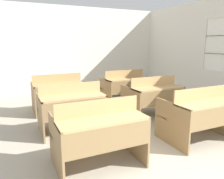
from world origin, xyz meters
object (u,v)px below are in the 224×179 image
Objects in this scene: bench_second_left at (71,107)px; bench_front_right at (199,113)px; bench_third_right at (124,86)px; bench_third_left at (58,92)px; bench_second_right at (153,96)px; bench_front_left at (99,132)px.

bench_front_right is at bearing -35.14° from bench_second_left.
bench_third_right is (-0.03, 2.60, 0.00)m from bench_front_right.
bench_front_right is 1.00× the size of bench_third_left.
bench_second_left is at bearing -90.77° from bench_third_left.
bench_third_right is (-0.02, 1.29, 0.00)m from bench_second_right.
bench_front_left and bench_second_right have the same top height.
bench_front_left is 2.25m from bench_second_right.
bench_second_left and bench_second_right have the same top height.
bench_third_left is 1.00× the size of bench_third_right.
bench_third_left is at bearing 90.08° from bench_front_left.
bench_front_left is 1.00× the size of bench_third_left.
bench_front_right is at bearing -89.82° from bench_second_right.
bench_third_left is at bearing 179.56° from bench_third_right.
bench_front_right is 3.19m from bench_third_left.
bench_front_left is 1.82m from bench_front_right.
bench_third_left is at bearing 89.23° from bench_second_left.
bench_front_right is at bearing -89.43° from bench_third_right.
bench_front_left and bench_third_left have the same top height.
bench_second_right and bench_third_left have the same top height.
bench_front_right is 1.00× the size of bench_third_right.
bench_second_left is (-0.02, 1.31, 0.00)m from bench_front_left.
bench_front_right and bench_second_right have the same top height.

